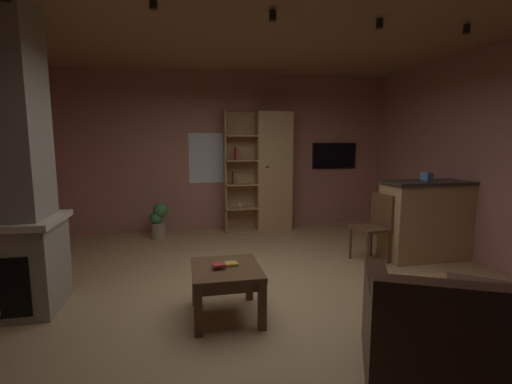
{
  "coord_description": "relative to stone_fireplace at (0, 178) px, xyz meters",
  "views": [
    {
      "loc": [
        -0.82,
        -3.64,
        1.62
      ],
      "look_at": [
        0.0,
        0.4,
        1.05
      ],
      "focal_mm": 25.13,
      "sensor_mm": 36.0,
      "label": 1
    }
  ],
  "objects": [
    {
      "name": "track_light_spot_2",
      "position": [
        2.53,
        -0.28,
        1.5
      ],
      "size": [
        0.07,
        0.07,
        0.09
      ],
      "primitive_type": "cylinder",
      "color": "black"
    },
    {
      "name": "track_light_spot_3",
      "position": [
        3.62,
        -0.28,
        1.5
      ],
      "size": [
        0.07,
        0.07,
        0.09
      ],
      "primitive_type": "cylinder",
      "color": "black"
    },
    {
      "name": "leather_couch",
      "position": [
        3.56,
        -1.86,
        -0.99
      ],
      "size": [
        1.74,
        1.49,
        0.84
      ],
      "color": "#382116",
      "rests_on": "ground"
    },
    {
      "name": "window_pane_back",
      "position": [
        2.1,
        2.93,
        0.04
      ],
      "size": [
        0.67,
        0.01,
        0.91
      ],
      "primitive_type": "cube",
      "color": "white"
    },
    {
      "name": "table_book_0",
      "position": [
        2.09,
        -0.49,
        -0.8
      ],
      "size": [
        0.12,
        0.11,
        0.03
      ],
      "primitive_type": "cube",
      "rotation": [
        0.0,
        0.0,
        0.07
      ],
      "color": "gold",
      "rests_on": "coffee_table"
    },
    {
      "name": "ceiling",
      "position": [
        2.49,
        -0.07,
        1.58
      ],
      "size": [
        6.08,
        6.0,
        0.02
      ],
      "primitive_type": "cube",
      "color": "#8E6B47"
    },
    {
      "name": "kitchen_bar_counter",
      "position": [
        5.08,
        0.62,
        -0.74
      ],
      "size": [
        1.44,
        0.59,
        1.1
      ],
      "color": "tan",
      "rests_on": "ground"
    },
    {
      "name": "bookshelf_cabinet",
      "position": [
        3.21,
        2.69,
        -0.22
      ],
      "size": [
        1.22,
        0.41,
        2.17
      ],
      "color": "tan",
      "rests_on": "ground"
    },
    {
      "name": "potted_floor_plant",
      "position": [
        1.23,
        2.47,
        -0.98
      ],
      "size": [
        0.31,
        0.27,
        0.61
      ],
      "color": "#9E896B",
      "rests_on": "ground"
    },
    {
      "name": "coffee_table",
      "position": [
        2.03,
        -0.53,
        -0.91
      ],
      "size": [
        0.63,
        0.7,
        0.48
      ],
      "color": "brown",
      "rests_on": "ground"
    },
    {
      "name": "track_light_spot_4",
      "position": [
        4.61,
        -0.29,
        1.5
      ],
      "size": [
        0.07,
        0.07,
        0.09
      ],
      "primitive_type": "cylinder",
      "color": "black"
    },
    {
      "name": "tissue_box",
      "position": [
        5.01,
        0.7,
        -0.14
      ],
      "size": [
        0.14,
        0.14,
        0.11
      ],
      "primitive_type": "cube",
      "rotation": [
        0.0,
        0.0,
        0.21
      ],
      "color": "#598CBF",
      "rests_on": "kitchen_bar_counter"
    },
    {
      "name": "dining_chair",
      "position": [
        4.22,
        0.66,
        -0.77
      ],
      "size": [
        0.49,
        0.49,
        0.92
      ],
      "color": "brown",
      "rests_on": "ground"
    },
    {
      "name": "floor",
      "position": [
        2.49,
        -0.07,
        -1.31
      ],
      "size": [
        6.08,
        6.0,
        0.02
      ],
      "primitive_type": "cube",
      "color": "tan",
      "rests_on": "ground"
    },
    {
      "name": "wall_back",
      "position": [
        2.49,
        2.96,
        0.14
      ],
      "size": [
        6.2,
        0.06,
        2.86
      ],
      "primitive_type": "cube",
      "color": "#AD7060",
      "rests_on": "ground"
    },
    {
      "name": "stone_fireplace",
      "position": [
        0.0,
        0.0,
        0.0
      ],
      "size": [
        0.98,
        0.8,
        2.86
      ],
      "color": "gray",
      "rests_on": "ground"
    },
    {
      "name": "wall_mounted_tv",
      "position": [
        4.58,
        2.9,
        0.07
      ],
      "size": [
        0.89,
        0.06,
        0.5
      ],
      "color": "black"
    },
    {
      "name": "table_book_1",
      "position": [
        1.96,
        -0.56,
        -0.78
      ],
      "size": [
        0.13,
        0.11,
        0.02
      ],
      "primitive_type": "cube",
      "rotation": [
        0.0,
        0.0,
        0.14
      ],
      "color": "#B22D2D",
      "rests_on": "coffee_table"
    },
    {
      "name": "track_light_spot_1",
      "position": [
        1.46,
        -0.37,
        1.5
      ],
      "size": [
        0.07,
        0.07,
        0.09
      ],
      "primitive_type": "cylinder",
      "color": "black"
    },
    {
      "name": "wall_right",
      "position": [
        5.56,
        -0.07,
        0.14
      ],
      "size": [
        0.06,
        6.0,
        2.86
      ],
      "primitive_type": "cube",
      "color": "#AD7060",
      "rests_on": "ground"
    }
  ]
}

